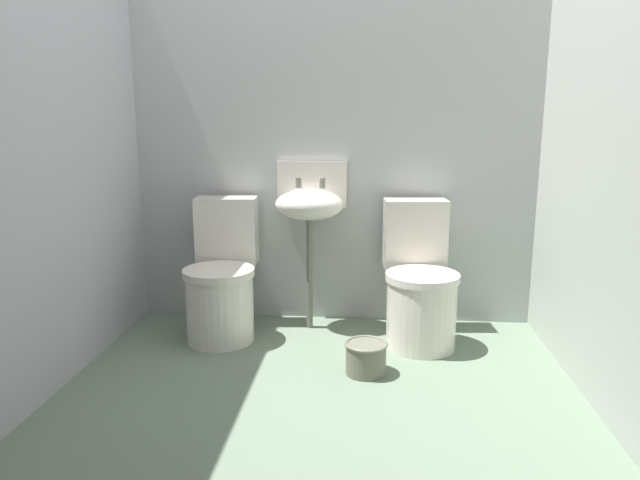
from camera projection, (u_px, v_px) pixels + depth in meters
ground_plane at (314, 424)px, 2.49m from camera, size 2.82×2.90×0.08m
wall_back at (334, 144)px, 3.52m from camera, size 2.82×0.10×2.18m
wall_left at (19, 155)px, 2.45m from camera, size 0.10×2.70×2.18m
wall_right at (639, 159)px, 2.24m from camera, size 0.10×2.70×2.18m
toilet_left at (222, 282)px, 3.34m from camera, size 0.43×0.61×0.78m
toilet_right at (419, 286)px, 3.24m from camera, size 0.43×0.62×0.78m
sink at (310, 203)px, 3.39m from camera, size 0.42×0.35×0.99m
bucket at (366, 357)px, 2.87m from camera, size 0.22×0.22×0.16m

